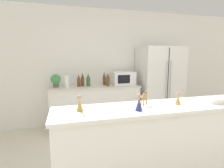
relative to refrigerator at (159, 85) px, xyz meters
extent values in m
cube|color=white|center=(-1.11, 0.39, 0.41)|extent=(8.00, 0.06, 2.55)
cube|color=white|center=(-1.48, 0.06, -0.43)|extent=(1.81, 0.60, 0.88)
cube|color=silver|center=(-1.48, 0.06, 0.03)|extent=(1.84, 0.63, 0.03)
cube|color=silver|center=(0.00, 0.00, 0.00)|extent=(0.94, 0.67, 1.73)
cube|color=black|center=(0.00, -0.34, 0.00)|extent=(0.01, 0.01, 1.66)
cylinder|color=#B2B5BA|center=(-0.05, -0.35, 0.09)|extent=(0.02, 0.02, 0.95)
cylinder|color=#B2B5BA|center=(0.05, -0.35, 0.09)|extent=(0.02, 0.02, 0.95)
cube|color=silver|center=(-1.14, -1.96, -0.38)|extent=(2.15, 0.45, 0.98)
cube|color=silver|center=(-1.14, -1.96, 0.13)|extent=(2.19, 0.49, 0.03)
cylinder|color=#595451|center=(-2.26, 0.09, 0.09)|extent=(0.11, 0.11, 0.08)
sphere|color=#478E4C|center=(-2.26, 0.09, 0.20)|extent=(0.20, 0.20, 0.20)
cylinder|color=white|center=(-2.05, 0.02, 0.16)|extent=(0.10, 0.10, 0.23)
cube|color=white|center=(-0.85, 0.08, 0.19)|extent=(0.48, 0.36, 0.28)
cube|color=black|center=(-0.89, -0.11, 0.19)|extent=(0.26, 0.01, 0.17)
cylinder|color=brown|center=(-1.81, 0.04, 0.12)|extent=(0.07, 0.07, 0.16)
cone|color=brown|center=(-1.81, 0.04, 0.25)|extent=(0.07, 0.07, 0.09)
cylinder|color=gold|center=(-1.81, 0.04, 0.29)|extent=(0.03, 0.03, 0.01)
cylinder|color=brown|center=(-1.26, 0.11, 0.13)|extent=(0.07, 0.07, 0.18)
cone|color=brown|center=(-1.26, 0.11, 0.27)|extent=(0.06, 0.06, 0.10)
cylinder|color=gold|center=(-1.26, 0.11, 0.33)|extent=(0.02, 0.02, 0.01)
cylinder|color=brown|center=(-1.73, 0.08, 0.13)|extent=(0.07, 0.07, 0.18)
cone|color=brown|center=(-1.73, 0.08, 0.27)|extent=(0.06, 0.06, 0.10)
cylinder|color=gold|center=(-1.73, 0.08, 0.33)|extent=(0.02, 0.02, 0.01)
cylinder|color=#2D6033|center=(-1.61, 0.06, 0.13)|extent=(0.08, 0.08, 0.16)
cone|color=#2D6033|center=(-1.61, 0.06, 0.26)|extent=(0.08, 0.08, 0.09)
cylinder|color=gold|center=(-1.61, 0.06, 0.31)|extent=(0.03, 0.03, 0.01)
cylinder|color=brown|center=(-1.22, -0.03, 0.13)|extent=(0.07, 0.07, 0.17)
cone|color=brown|center=(-1.22, -0.03, 0.27)|extent=(0.06, 0.06, 0.10)
cylinder|color=gold|center=(-1.22, -0.03, 0.32)|extent=(0.02, 0.02, 0.01)
cylinder|color=white|center=(-0.49, -2.01, 0.17)|extent=(0.19, 0.19, 0.05)
torus|color=white|center=(-0.49, -2.01, 0.20)|extent=(0.21, 0.21, 0.02)
ellipsoid|color=olive|center=(-1.29, -1.89, 0.23)|extent=(0.11, 0.10, 0.05)
sphere|color=olive|center=(-1.29, -1.89, 0.25)|extent=(0.04, 0.04, 0.04)
cylinder|color=olive|center=(-1.25, -1.85, 0.25)|extent=(0.02, 0.02, 0.05)
sphere|color=olive|center=(-1.25, -1.85, 0.28)|extent=(0.03, 0.03, 0.03)
cylinder|color=olive|center=(-1.27, -1.85, 0.17)|extent=(0.01, 0.01, 0.05)
cylinder|color=olive|center=(-1.25, -1.88, 0.17)|extent=(0.01, 0.01, 0.05)
cylinder|color=olive|center=(-1.32, -1.89, 0.17)|extent=(0.01, 0.01, 0.05)
cylinder|color=olive|center=(-1.30, -1.92, 0.17)|extent=(0.01, 0.01, 0.05)
cone|color=#B28933|center=(-1.95, -1.92, 0.20)|extent=(0.06, 0.06, 0.11)
sphere|color=#A37A5B|center=(-1.95, -1.92, 0.28)|extent=(0.04, 0.04, 0.04)
cone|color=navy|center=(-1.42, -2.06, 0.21)|extent=(0.07, 0.07, 0.12)
sphere|color=#A37A5B|center=(-1.42, -2.06, 0.29)|extent=(0.04, 0.04, 0.04)
cone|color=#B28933|center=(-0.93, -1.97, 0.20)|extent=(0.06, 0.06, 0.10)
sphere|color=#A37A5B|center=(-0.93, -1.97, 0.26)|extent=(0.04, 0.04, 0.04)
camera|label=1|loc=(-2.08, -3.52, 0.65)|focal=28.00mm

